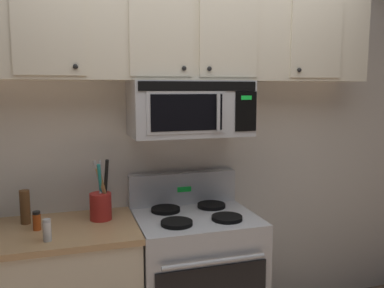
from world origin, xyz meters
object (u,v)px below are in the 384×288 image
object	(u,v)px
spice_jar	(37,221)
stove_range	(195,279)
pepper_mill	(25,207)
salt_shaker	(47,230)
utensil_crock_red	(101,203)
over_range_microwave	(190,108)

from	to	relation	value
spice_jar	stove_range	bearing A→B (deg)	-0.53
pepper_mill	salt_shaker	bearing A→B (deg)	-68.03
stove_range	utensil_crock_red	size ratio (longest dim) A/B	2.97
utensil_crock_red	salt_shaker	bearing A→B (deg)	-137.14
pepper_mill	over_range_microwave	bearing A→B (deg)	-1.80
salt_shaker	pepper_mill	xyz separation A→B (m)	(-0.14, 0.34, 0.04)
utensil_crock_red	spice_jar	world-z (taller)	utensil_crock_red
stove_range	pepper_mill	xyz separation A→B (m)	(-1.02, 0.15, 0.53)
spice_jar	pepper_mill	bearing A→B (deg)	117.22
stove_range	utensil_crock_red	xyz separation A→B (m)	(-0.58, 0.09, 0.54)
over_range_microwave	salt_shaker	size ratio (longest dim) A/B	6.34
pepper_mill	spice_jar	xyz separation A→B (m)	(0.07, -0.14, -0.05)
utensil_crock_red	spice_jar	size ratio (longest dim) A/B	3.44
over_range_microwave	utensil_crock_red	xyz separation A→B (m)	(-0.58, -0.02, -0.57)
over_range_microwave	pepper_mill	world-z (taller)	over_range_microwave
stove_range	salt_shaker	size ratio (longest dim) A/B	9.35
salt_shaker	spice_jar	world-z (taller)	salt_shaker
utensil_crock_red	over_range_microwave	bearing A→B (deg)	2.32
utensil_crock_red	salt_shaker	distance (m)	0.42
stove_range	spice_jar	xyz separation A→B (m)	(-0.94, 0.01, 0.49)
utensil_crock_red	pepper_mill	distance (m)	0.44
spice_jar	over_range_microwave	bearing A→B (deg)	6.52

